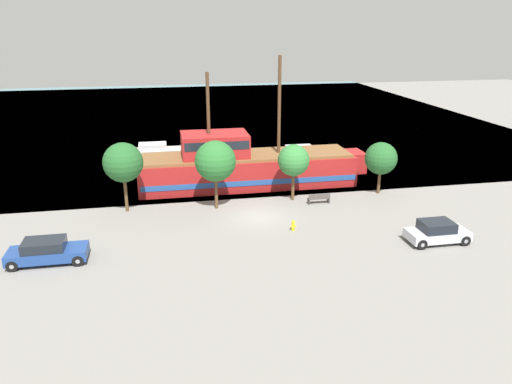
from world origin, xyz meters
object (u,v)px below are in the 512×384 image
(moored_boat_dockside, at_px, (157,152))
(parked_car_curb_mid, at_px, (47,251))
(pirate_ship, at_px, (244,166))
(bench_promenade_east, at_px, (319,198))
(fire_hydrant, at_px, (293,225))
(moored_boat_outer, at_px, (302,156))
(parked_car_curb_front, at_px, (437,232))

(moored_boat_dockside, bearing_deg, parked_car_curb_mid, -105.82)
(pirate_ship, xyz_separation_m, bench_promenade_east, (5.01, -5.82, -1.32))
(pirate_ship, bearing_deg, fire_hydrant, -81.49)
(moored_boat_outer, bearing_deg, pirate_ship, -137.52)
(pirate_ship, distance_m, moored_boat_outer, 9.83)
(pirate_ship, bearing_deg, parked_car_curb_mid, -138.38)
(fire_hydrant, bearing_deg, moored_boat_dockside, 112.92)
(pirate_ship, distance_m, parked_car_curb_mid, 18.93)
(pirate_ship, xyz_separation_m, moored_boat_dockside, (-7.50, 10.84, -1.12))
(moored_boat_outer, xyz_separation_m, parked_car_curb_mid, (-21.33, -19.15, 0.11))
(moored_boat_outer, xyz_separation_m, parked_car_curb_front, (3.12, -20.94, 0.12))
(pirate_ship, relative_size, fire_hydrant, 26.17)
(parked_car_curb_front, bearing_deg, moored_boat_dockside, 125.28)
(moored_boat_outer, xyz_separation_m, fire_hydrant, (-5.60, -17.28, -0.20))
(moored_boat_outer, bearing_deg, bench_promenade_east, -100.02)
(fire_hydrant, bearing_deg, bench_promenade_east, 55.02)
(moored_boat_outer, bearing_deg, parked_car_curb_mid, -138.09)
(moored_boat_dockside, distance_m, parked_car_curb_front, 30.84)
(moored_boat_dockside, relative_size, fire_hydrant, 9.35)
(moored_boat_dockside, distance_m, moored_boat_outer, 15.30)
(parked_car_curb_front, xyz_separation_m, bench_promenade_east, (-5.31, 8.52, -0.29))
(parked_car_curb_mid, bearing_deg, parked_car_curb_front, -4.19)
(parked_car_curb_front, xyz_separation_m, parked_car_curb_mid, (-24.44, 1.79, -0.00))
(moored_boat_outer, height_order, parked_car_curb_front, moored_boat_outer)
(moored_boat_outer, distance_m, parked_car_curb_mid, 28.66)
(parked_car_curb_front, relative_size, fire_hydrant, 5.22)
(parked_car_curb_front, distance_m, parked_car_curb_mid, 24.51)
(moored_boat_dockside, bearing_deg, pirate_ship, -55.30)
(moored_boat_dockside, bearing_deg, fire_hydrant, -67.08)
(moored_boat_outer, distance_m, bench_promenade_east, 12.61)
(bench_promenade_east, bearing_deg, moored_boat_dockside, 126.90)
(pirate_ship, height_order, parked_car_curb_front, pirate_ship)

